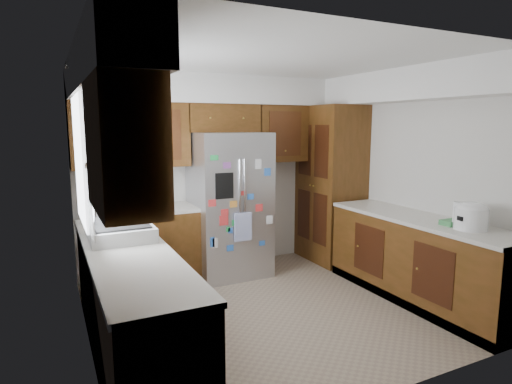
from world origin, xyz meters
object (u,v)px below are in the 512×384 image
paper_towel (459,215)px  pantry (330,184)px  rice_cooker (471,215)px  fridge (230,205)px

paper_towel → pantry: bearing=89.3°
rice_cooker → paper_towel: 0.12m
fridge → paper_towel: (1.47, -2.15, 0.14)m
pantry → fridge: size_ratio=1.19×
paper_towel → rice_cooker: bearing=-76.7°
fridge → paper_towel: size_ratio=7.35×
rice_cooker → fridge: bearing=123.5°
fridge → paper_towel: fridge is taller
rice_cooker → pantry: bearing=90.0°
pantry → rice_cooker: bearing=-90.0°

